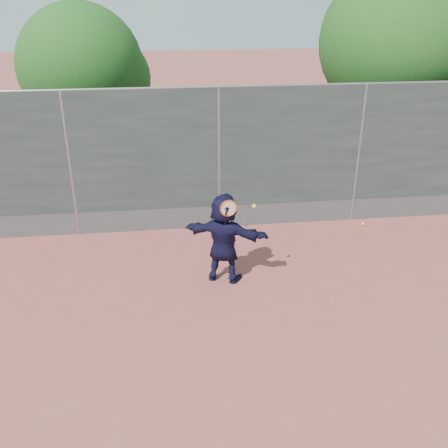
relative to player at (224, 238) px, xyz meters
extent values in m
plane|color=#9E4C42|center=(0.17, -1.31, -0.81)|extent=(80.00, 80.00, 0.00)
imported|color=black|center=(0.00, 0.00, 0.00)|extent=(1.57, 1.03, 1.62)
sphere|color=yellow|center=(3.32, 1.85, -0.78)|extent=(0.07, 0.07, 0.07)
cube|color=#38423D|center=(0.17, 2.19, 0.94)|extent=(20.00, 0.04, 2.50)
cube|color=slate|center=(0.17, 2.19, -0.56)|extent=(20.00, 0.03, 0.50)
cylinder|color=gray|center=(0.17, 2.19, 2.19)|extent=(20.00, 0.05, 0.05)
cylinder|color=gray|center=(-2.83, 2.19, 0.69)|extent=(0.06, 0.06, 3.00)
cylinder|color=gray|center=(0.17, 2.19, 0.69)|extent=(0.06, 0.06, 3.00)
cylinder|color=gray|center=(3.17, 2.19, 0.69)|extent=(0.06, 0.06, 3.00)
torus|color=red|center=(0.05, -0.20, 0.64)|extent=(0.29, 0.07, 0.29)
cylinder|color=beige|center=(0.05, -0.20, 0.64)|extent=(0.25, 0.04, 0.25)
cylinder|color=black|center=(0.00, -0.18, 0.44)|extent=(0.05, 0.13, 0.33)
sphere|color=yellow|center=(0.47, -0.24, 0.68)|extent=(0.07, 0.07, 0.07)
cylinder|color=#382314|center=(4.67, 4.39, 0.49)|extent=(0.28, 0.28, 2.60)
sphere|color=#23561C|center=(4.67, 4.39, 2.78)|extent=(3.60, 3.60, 3.60)
sphere|color=#23561C|center=(5.39, 4.59, 2.42)|extent=(2.52, 2.52, 2.52)
cylinder|color=#382314|center=(-2.83, 5.19, 0.29)|extent=(0.28, 0.28, 2.20)
sphere|color=#23561C|center=(-2.83, 5.19, 2.21)|extent=(3.00, 3.00, 3.00)
sphere|color=#23561C|center=(-2.23, 5.39, 1.91)|extent=(2.10, 2.10, 2.10)
cone|color=#387226|center=(0.42, 2.07, -0.68)|extent=(0.03, 0.03, 0.26)
cone|color=#387226|center=(0.72, 2.09, -0.66)|extent=(0.03, 0.03, 0.30)
cone|color=#387226|center=(0.07, 2.05, -0.70)|extent=(0.03, 0.03, 0.22)
camera|label=1|loc=(-0.96, -7.64, 3.87)|focal=40.00mm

